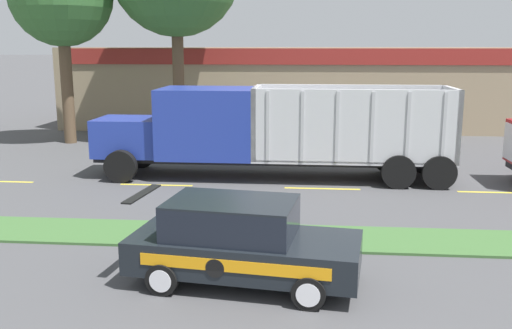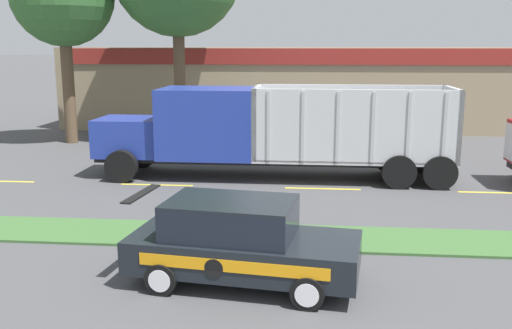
# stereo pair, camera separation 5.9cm
# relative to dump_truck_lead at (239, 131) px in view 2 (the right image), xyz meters

# --- Properties ---
(grass_verge) EXTENTS (120.00, 1.82, 0.06)m
(grass_verge) POSITION_rel_dump_truck_lead_xyz_m (2.33, -6.37, -1.57)
(grass_verge) COLOR #3D6633
(grass_verge) RESTS_ON ground_plane
(centre_line_2) EXTENTS (2.40, 0.14, 0.01)m
(centre_line_2) POSITION_rel_dump_truck_lead_xyz_m (-7.94, -1.46, -1.59)
(centre_line_2) COLOR yellow
(centre_line_2) RESTS_ON ground_plane
(centre_line_3) EXTENTS (2.40, 0.14, 0.01)m
(centre_line_3) POSITION_rel_dump_truck_lead_xyz_m (-2.54, -1.46, -1.59)
(centre_line_3) COLOR yellow
(centre_line_3) RESTS_ON ground_plane
(centre_line_4) EXTENTS (2.40, 0.14, 0.01)m
(centre_line_4) POSITION_rel_dump_truck_lead_xyz_m (2.86, -1.46, -1.59)
(centre_line_4) COLOR yellow
(centre_line_4) RESTS_ON ground_plane
(centre_line_5) EXTENTS (2.40, 0.14, 0.01)m
(centre_line_5) POSITION_rel_dump_truck_lead_xyz_m (8.26, -1.46, -1.59)
(centre_line_5) COLOR yellow
(centre_line_5) RESTS_ON ground_plane
(dump_truck_lead) EXTENTS (12.12, 2.71, 3.21)m
(dump_truck_lead) POSITION_rel_dump_truck_lead_xyz_m (0.00, 0.00, 0.00)
(dump_truck_lead) COLOR black
(dump_truck_lead) RESTS_ON ground_plane
(rally_car) EXTENTS (4.52, 2.37, 1.65)m
(rally_car) POSITION_rel_dump_truck_lead_xyz_m (1.13, -9.00, -0.77)
(rally_car) COLOR black
(rally_car) RESTS_ON ground_plane
(store_building_backdrop) EXTENTS (25.91, 12.10, 4.39)m
(store_building_backdrop) POSITION_rel_dump_truck_lead_xyz_m (1.89, 16.16, 0.60)
(store_building_backdrop) COLOR #9E896B
(store_building_backdrop) RESTS_ON ground_plane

